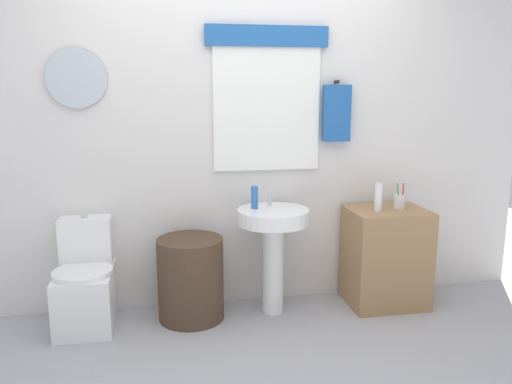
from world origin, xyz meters
TOP-DOWN VIEW (x-y plane):
  - ground_plane at (0.00, 0.00)m, footprint 8.00×8.00m
  - back_wall at (0.00, 1.15)m, footprint 4.40×0.18m
  - toilet at (-1.06, 0.88)m, footprint 0.38×0.51m
  - laundry_hamper at (-0.36, 0.85)m, footprint 0.45×0.45m
  - pedestal_sink at (0.21, 0.85)m, footprint 0.49×0.49m
  - faucet at (0.21, 0.97)m, footprint 0.03×0.03m
  - wooden_cabinet at (1.05, 0.85)m, footprint 0.55×0.44m
  - soap_bottle at (0.09, 0.90)m, footprint 0.05×0.05m
  - lotion_bottle at (0.95, 0.81)m, footprint 0.05×0.05m
  - toothbrush_cup at (1.14, 0.87)m, footprint 0.08×0.08m

SIDE VIEW (x-z plane):
  - ground_plane at x=0.00m, z-range 0.00..0.00m
  - toilet at x=-1.06m, z-range -0.09..0.64m
  - laundry_hamper at x=-0.36m, z-range 0.00..0.57m
  - wooden_cabinet at x=1.05m, z-range 0.00..0.71m
  - pedestal_sink at x=0.21m, z-range 0.18..0.93m
  - toothbrush_cup at x=1.14m, z-range 0.67..0.85m
  - faucet at x=0.21m, z-range 0.75..0.85m
  - lotion_bottle at x=0.95m, z-range 0.71..0.91m
  - soap_bottle at x=0.09m, z-range 0.75..0.90m
  - back_wall at x=0.00m, z-range 0.01..2.61m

